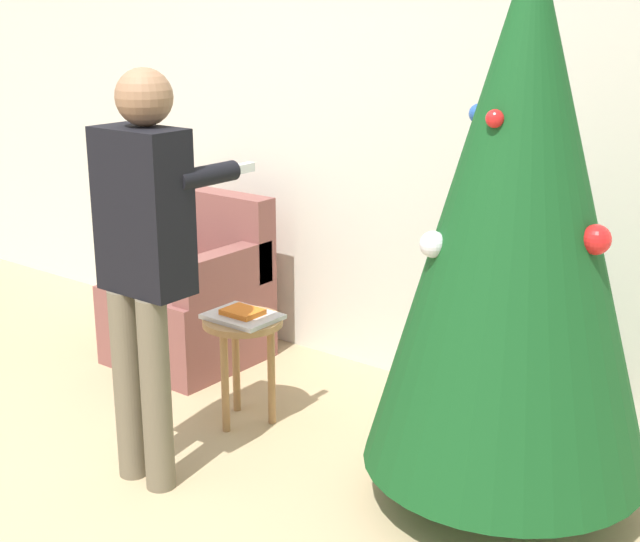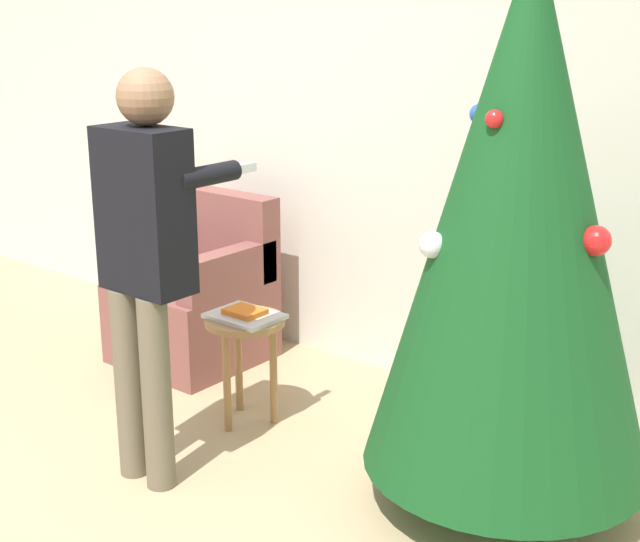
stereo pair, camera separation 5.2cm
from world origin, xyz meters
The scene contains 7 objects.
wall_back centered at (0.00, 2.23, 1.35)m, with size 8.00×0.06×2.70m.
christmas_tree centered at (1.21, 1.39, 1.16)m, with size 1.09×1.09×2.14m.
armchair centered at (-0.82, 1.70, 0.33)m, with size 0.70×0.70×0.90m.
person_standing centered at (-0.01, 0.69, 0.99)m, with size 0.39×0.57×1.66m.
side_stool centered at (-0.06, 1.29, 0.42)m, with size 0.37×0.37×0.51m.
laptop centered at (-0.06, 1.29, 0.52)m, with size 0.32×0.25×0.02m.
book centered at (-0.06, 1.29, 0.54)m, with size 0.17×0.14×0.02m.
Camera 2 is at (2.60, -1.49, 1.88)m, focal length 50.00 mm.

